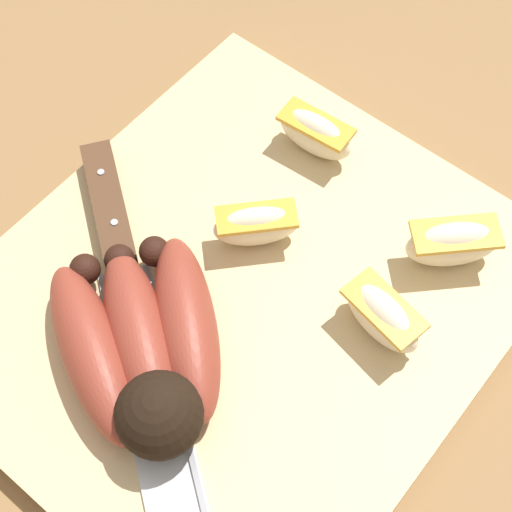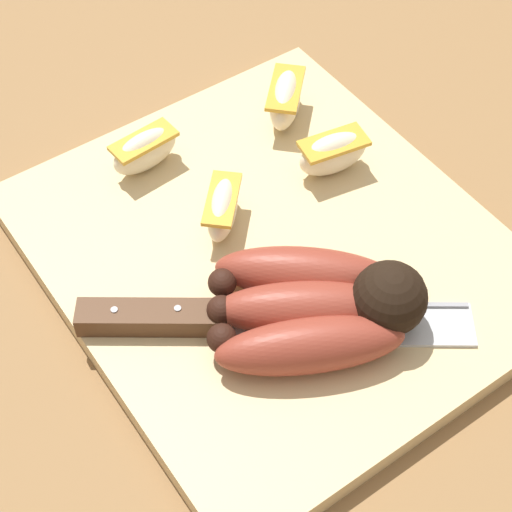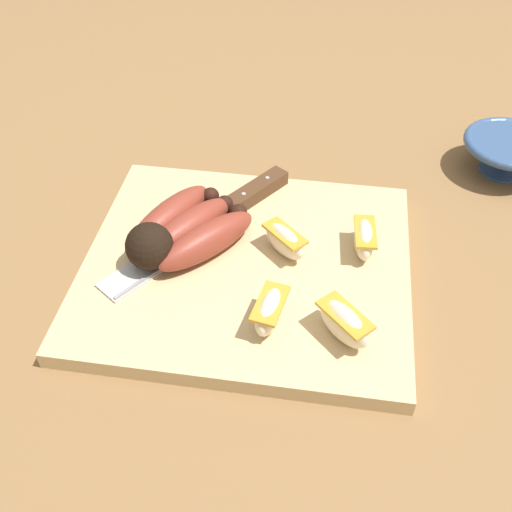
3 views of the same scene
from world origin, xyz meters
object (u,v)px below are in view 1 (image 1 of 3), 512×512
Objects in this scene: chefs_knife at (123,265)px; apple_wedge_near at (382,316)px; apple_wedge_middle at (453,243)px; apple_wedge_extra at (315,134)px; apple_wedge_far at (256,225)px; banana_bunch at (143,350)px.

apple_wedge_near is at bearing 114.53° from chefs_knife.
apple_wedge_middle is 0.13m from apple_wedge_extra.
apple_wedge_far is (-0.08, 0.06, 0.01)m from chefs_knife.
banana_bunch is at bearing -29.71° from apple_wedge_middle.
apple_wedge_middle is at bearing 131.37° from chefs_knife.
chefs_knife is 4.22× the size of apple_wedge_far.
banana_bunch is at bearing -41.53° from apple_wedge_near.
apple_wedge_extra is at bearing -126.55° from apple_wedge_near.
apple_wedge_near is 1.00× the size of apple_wedge_middle.
apple_wedge_middle reaches higher than apple_wedge_extra.
apple_wedge_far and apple_wedge_extra have the same top height.
apple_wedge_far is (-0.12, -0.00, -0.00)m from banana_bunch.
chefs_knife is 0.18m from apple_wedge_near.
chefs_knife is at bearing -13.18° from apple_wedge_extra.
apple_wedge_extra is at bearing -174.10° from banana_bunch.
apple_wedge_extra is at bearing -169.19° from apple_wedge_far.
apple_wedge_middle is at bearing 82.36° from apple_wedge_extra.
apple_wedge_near is 0.15m from apple_wedge_extra.
apple_wedge_near reaches higher than apple_wedge_extra.
banana_bunch is 0.66× the size of chefs_knife.
apple_wedge_far is at bearing -177.88° from banana_bunch.
apple_wedge_far is at bearing 143.87° from chefs_knife.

